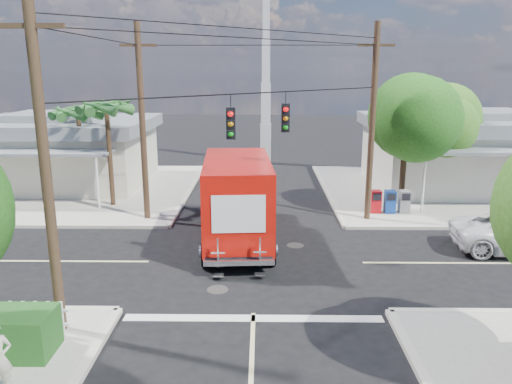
{
  "coord_description": "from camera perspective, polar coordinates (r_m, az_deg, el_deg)",
  "views": [
    {
      "loc": [
        0.24,
        -17.4,
        7.04
      ],
      "look_at": [
        0.0,
        2.0,
        2.2
      ],
      "focal_mm": 35.0,
      "sensor_mm": 36.0,
      "label": 1
    }
  ],
  "objects": [
    {
      "name": "ground",
      "position": [
        18.78,
        -0.08,
        -8.02
      ],
      "size": [
        120.0,
        120.0,
        0.0
      ],
      "primitive_type": "plane",
      "color": "black",
      "rests_on": "ground"
    },
    {
      "name": "sidewalk_ne",
      "position": [
        31.01,
        20.76,
        0.09
      ],
      "size": [
        14.12,
        14.12,
        0.14
      ],
      "color": "#9B968C",
      "rests_on": "ground"
    },
    {
      "name": "sidewalk_nw",
      "position": [
        31.18,
        -20.2,
        0.21
      ],
      "size": [
        14.12,
        14.12,
        0.14
      ],
      "color": "#9B968C",
      "rests_on": "ground"
    },
    {
      "name": "road_markings",
      "position": [
        17.42,
        -0.15,
        -9.82
      ],
      "size": [
        32.0,
        32.0,
        0.01
      ],
      "color": "beige",
      "rests_on": "ground"
    },
    {
      "name": "building_ne",
      "position": [
        32.17,
        23.18,
        4.44
      ],
      "size": [
        11.8,
        10.2,
        4.5
      ],
      "color": "silver",
      "rests_on": "sidewalk_ne"
    },
    {
      "name": "building_nw",
      "position": [
        32.64,
        -21.39,
        4.55
      ],
      "size": [
        10.8,
        10.2,
        4.3
      ],
      "color": "beige",
      "rests_on": "sidewalk_nw"
    },
    {
      "name": "radio_tower",
      "position": [
        37.43,
        1.14,
        11.87
      ],
      "size": [
        0.8,
        0.8,
        17.0
      ],
      "color": "silver",
      "rests_on": "ground"
    },
    {
      "name": "tree_ne_front",
      "position": [
        25.25,
        16.91,
        8.24
      ],
      "size": [
        4.21,
        4.14,
        6.66
      ],
      "color": "#422D1C",
      "rests_on": "sidewalk_ne"
    },
    {
      "name": "tree_ne_back",
      "position": [
        28.19,
        20.73,
        7.3
      ],
      "size": [
        3.77,
        3.66,
        5.82
      ],
      "color": "#422D1C",
      "rests_on": "sidewalk_ne"
    },
    {
      "name": "palm_nw_front",
      "position": [
        26.16,
        -16.72,
        9.05
      ],
      "size": [
        3.01,
        3.08,
        5.59
      ],
      "color": "#422D1C",
      "rests_on": "sidewalk_nw"
    },
    {
      "name": "palm_nw_back",
      "position": [
        28.24,
        -19.68,
        8.39
      ],
      "size": [
        3.01,
        3.08,
        5.19
      ],
      "color": "#422D1C",
      "rests_on": "sidewalk_nw"
    },
    {
      "name": "utility_poles",
      "position": [
        19.24,
        -4.77,
        6.89
      ],
      "size": [
        12.0,
        10.68,
        9.0
      ],
      "color": "#473321",
      "rests_on": "ground"
    },
    {
      "name": "vending_boxes",
      "position": [
        25.23,
        15.05,
        -1.06
      ],
      "size": [
        1.9,
        0.5,
        1.1
      ],
      "color": "#B20B13",
      "rests_on": "sidewalk_ne"
    },
    {
      "name": "delivery_truck",
      "position": [
        20.57,
        -2.17,
        -0.74
      ],
      "size": [
        3.11,
        8.39,
        3.56
      ],
      "color": "black",
      "rests_on": "ground"
    }
  ]
}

